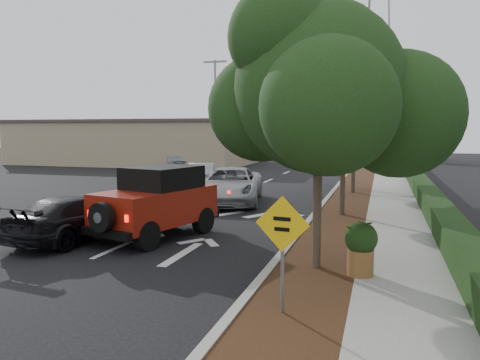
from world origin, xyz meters
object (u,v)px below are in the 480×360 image
at_px(red_jeep, 160,201).
at_px(black_suv_oncoming, 77,218).
at_px(silver_suv_ahead, 230,185).
at_px(speed_hump_sign, 282,239).

relative_size(red_jeep, black_suv_oncoming, 0.97).
height_order(silver_suv_ahead, black_suv_oncoming, silver_suv_ahead).
height_order(red_jeep, speed_hump_sign, speed_hump_sign).
distance_m(black_suv_oncoming, speed_hump_sign, 8.17).
xyz_separation_m(red_jeep, black_suv_oncoming, (-2.22, -1.06, -0.43)).
distance_m(red_jeep, black_suv_oncoming, 2.50).
bearing_deg(silver_suv_ahead, black_suv_oncoming, -116.77).
xyz_separation_m(red_jeep, speed_hump_sign, (4.85, -5.09, 0.33)).
bearing_deg(black_suv_oncoming, red_jeep, -147.22).
bearing_deg(black_suv_oncoming, silver_suv_ahead, -97.78).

